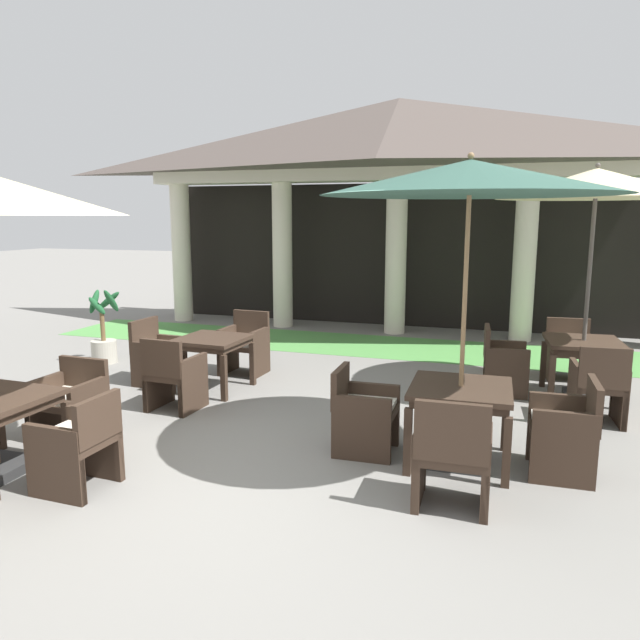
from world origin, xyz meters
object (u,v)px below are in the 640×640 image
Objects in this scene: patio_chair_mid_left_west at (157,354)px; patio_table_mid_right at (583,348)px; patio_umbrella_near_foreground at (470,182)px; potted_palm_left_edge at (104,339)px; patio_chair_mid_right_west at (503,363)px; terracotta_urn at (497,362)px; patio_chair_mid_right_north at (569,351)px; patio_chair_far_back_north at (70,401)px; patio_chair_near_foreground_east at (566,430)px; patio_chair_mid_right_south at (598,387)px; patio_chair_near_foreground_south at (452,457)px; patio_chair_mid_left_north at (245,345)px; patio_chair_mid_left_south at (174,376)px; patio_chair_near_foreground_west at (363,412)px; patio_table_mid_left at (212,345)px; patio_chair_far_back_east at (78,444)px; patio_table_near_foreground at (461,396)px; patio_umbrella_mid_right at (596,185)px.

patio_chair_mid_left_west reaches higher than patio_table_mid_right.
patio_umbrella_near_foreground is 6.52m from potted_palm_left_edge.
terracotta_urn is at bearing -179.89° from patio_chair_mid_right_west.
patio_table_mid_right is at bearing 2.62° from potted_palm_left_edge.
patio_chair_mid_right_north reaches higher than patio_chair_far_back_north.
patio_chair_near_foreground_east reaches higher than patio_table_mid_right.
patio_chair_mid_left_west is 0.98× the size of patio_chair_mid_right_south.
patio_chair_mid_left_west is 1.64m from potted_palm_left_edge.
terracotta_urn is (5.98, 1.32, -0.22)m from potted_palm_left_edge.
patio_chair_near_foreground_south is 2.43× the size of terracotta_urn.
patio_chair_mid_right_south is (0.07, -0.97, -0.23)m from patio_table_mid_right.
terracotta_urn is (0.25, 4.48, -0.27)m from patio_chair_near_foreground_south.
patio_table_mid_right is 1.53m from terracotta_urn.
patio_chair_mid_left_north is 1.01× the size of patio_chair_mid_left_south.
patio_chair_near_foreground_east reaches higher than patio_chair_mid_right_west.
patio_chair_near_foreground_west is at bearing 90.00° from patio_chair_near_foreground_east.
patio_chair_mid_right_north is at bearing 10.52° from potted_palm_left_edge.
patio_chair_far_back_north is at bearing -106.61° from patio_table_mid_left.
terracotta_urn is at bearing 12.44° from potted_palm_left_edge.
potted_palm_left_edge is (-2.67, 3.79, -0.02)m from patio_chair_far_back_east.
patio_chair_mid_right_south reaches higher than terracotta_urn.
terracotta_urn is (4.23, 4.14, -0.24)m from patio_chair_far_back_north.
patio_chair_mid_left_south is 4.91m from patio_chair_mid_right_south.
patio_chair_near_foreground_west is at bearing 134.80° from patio_chair_near_foreground_south.
patio_umbrella_near_foreground is at bearing -60.96° from patio_chair_far_back_east.
patio_chair_near_foreground_south is 4.12m from patio_table_mid_left.
patio_chair_mid_left_south is (-3.42, 1.46, -0.01)m from patio_chair_near_foreground_south.
patio_umbrella_near_foreground reaches higher than patio_chair_near_foreground_west.
patio_table_near_foreground is 1.12× the size of patio_chair_near_foreground_west.
patio_table_mid_right is (5.57, 1.07, 0.24)m from patio_chair_mid_left_west.
patio_chair_mid_right_north is at bearing 70.40° from patio_umbrella_near_foreground.
patio_table_near_foreground is at bearing 90.00° from patio_chair_near_foreground_east.
patio_chair_mid_left_south is at bearing -156.80° from patio_umbrella_mid_right.
patio_chair_near_foreground_south is 1.15× the size of patio_chair_far_back_north.
patio_chair_mid_left_south is at bearing 90.00° from patio_chair_mid_left_north.
patio_umbrella_near_foreground is at bearing -117.42° from patio_umbrella_mid_right.
patio_chair_near_foreground_west is 0.69× the size of potted_palm_left_edge.
potted_palm_left_edge is (-2.31, 1.70, -0.04)m from patio_chair_mid_left_south.
patio_chair_far_back_north is (-3.97, 0.34, -0.03)m from patio_chair_near_foreground_south.
patio_chair_mid_left_south is (-4.33, 0.51, 0.00)m from patio_chair_near_foreground_east.
patio_umbrella_mid_right is (0.39, 2.53, 2.26)m from patio_chair_near_foreground_east.
patio_chair_far_back_east is 1.33m from patio_chair_far_back_north.
patio_chair_mid_right_west is (-0.97, -0.07, -2.27)m from patio_umbrella_mid_right.
patio_chair_mid_left_south is at bearing -140.57° from terracotta_urn.
patio_chair_mid_right_north is (4.55, 1.19, -0.03)m from patio_chair_mid_left_north.
patio_chair_mid_right_west is at bearing 135.03° from patio_chair_mid_right_south.
patio_chair_mid_right_south is (0.07, -0.97, -2.26)m from patio_umbrella_mid_right.
patio_chair_mid_left_north reaches higher than patio_table_mid_left.
patio_chair_near_foreground_south is at bearing 63.75° from patio_chair_mid_left_west.
patio_umbrella_mid_right is at bearing -174.05° from patio_chair_mid_left_north.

